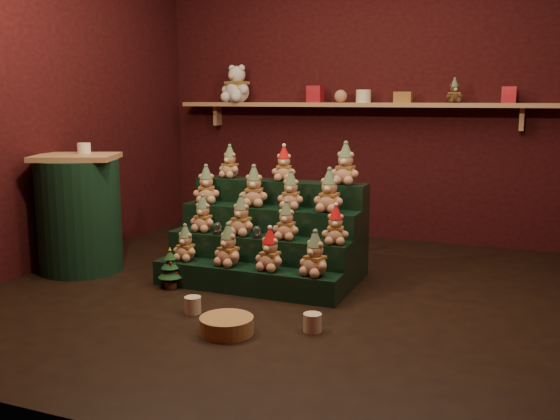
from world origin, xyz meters
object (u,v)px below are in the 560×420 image
at_px(snow_globe_b, 257,232).
at_px(mug_right, 312,323).
at_px(white_bear, 237,79).
at_px(brown_bear, 454,91).
at_px(mini_christmas_tree, 170,268).
at_px(mug_left, 193,305).
at_px(wicker_basket, 227,325).
at_px(side_table, 79,214).
at_px(snow_globe_c, 315,238).
at_px(snow_globe_a, 217,228).
at_px(riser_tier_front, 245,279).

bearing_deg(snow_globe_b, mug_right, -46.24).
relative_size(mug_right, white_bear, 0.23).
distance_m(white_bear, brown_bear, 2.15).
xyz_separation_m(mini_christmas_tree, brown_bear, (1.70, 2.05, 1.28)).
relative_size(snow_globe_b, mug_left, 0.82).
bearing_deg(mug_right, snow_globe_b, 133.76).
xyz_separation_m(mini_christmas_tree, wicker_basket, (0.79, -0.65, -0.10)).
height_order(side_table, brown_bear, brown_bear).
height_order(snow_globe_c, white_bear, white_bear).
distance_m(snow_globe_c, side_table, 1.93).
bearing_deg(snow_globe_b, white_bear, 119.83).
bearing_deg(snow_globe_c, snow_globe_a, 180.00).
bearing_deg(side_table, mug_left, -45.50).
distance_m(side_table, mug_left, 1.51).
distance_m(mug_right, wicker_basket, 0.51).
xyz_separation_m(side_table, wicker_basket, (1.70, -0.79, -0.41)).
bearing_deg(snow_globe_a, brown_bear, 50.61).
height_order(riser_tier_front, brown_bear, brown_bear).
height_order(snow_globe_a, snow_globe_c, snow_globe_a).
xyz_separation_m(snow_globe_a, white_bear, (-0.69, 1.77, 1.15)).
height_order(mini_christmas_tree, mug_left, mini_christmas_tree).
bearing_deg(snow_globe_a, side_table, -173.20).
xyz_separation_m(snow_globe_a, wicker_basket, (0.55, -0.93, -0.36)).
height_order(snow_globe_b, mug_right, snow_globe_b).
relative_size(side_table, white_bear, 1.98).
xyz_separation_m(snow_globe_b, mug_left, (-0.14, -0.70, -0.35)).
xyz_separation_m(riser_tier_front, snow_globe_a, (-0.30, 0.16, 0.32)).
height_order(mug_left, mug_right, mug_right).
height_order(snow_globe_a, brown_bear, brown_bear).
bearing_deg(snow_globe_b, wicker_basket, -76.53).
distance_m(snow_globe_c, white_bear, 2.57).
relative_size(snow_globe_b, mini_christmas_tree, 0.29).
relative_size(side_table, wicker_basket, 2.92).
bearing_deg(mini_christmas_tree, wicker_basket, -39.54).
bearing_deg(snow_globe_c, mini_christmas_tree, -164.68).
bearing_deg(snow_globe_a, white_bear, 111.33).
bearing_deg(mug_left, mug_right, -0.84).
height_order(mug_right, wicker_basket, mug_right).
xyz_separation_m(snow_globe_c, white_bear, (-1.46, 1.77, 1.15)).
bearing_deg(wicker_basket, snow_globe_a, 120.47).
xyz_separation_m(riser_tier_front, snow_globe_c, (0.47, 0.16, 0.31)).
relative_size(wicker_basket, brown_bear, 1.51).
relative_size(snow_globe_b, side_table, 0.10).
bearing_deg(snow_globe_c, side_table, -175.90).
xyz_separation_m(mug_left, wicker_basket, (0.36, -0.23, -0.00)).
xyz_separation_m(white_bear, brown_bear, (2.14, 0.00, -0.13)).
bearing_deg(mug_right, mug_left, 179.16).
relative_size(side_table, brown_bear, 4.41).
height_order(snow_globe_c, side_table, side_table).
xyz_separation_m(snow_globe_b, mini_christmas_tree, (-0.57, -0.28, -0.26)).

